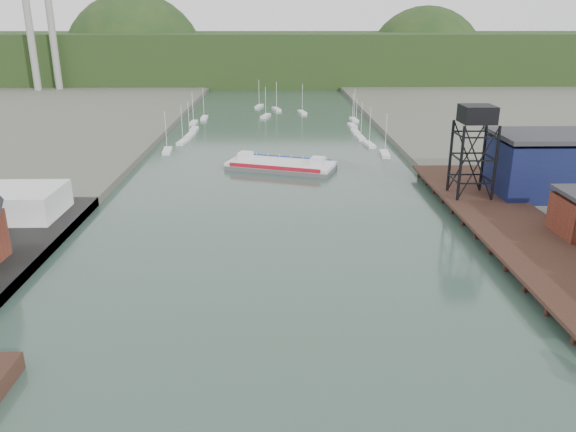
{
  "coord_description": "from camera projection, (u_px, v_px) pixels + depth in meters",
  "views": [
    {
      "loc": [
        0.34,
        -37.95,
        31.6
      ],
      "look_at": [
        2.08,
        41.73,
        4.0
      ],
      "focal_mm": 35.0,
      "sensor_mm": 36.0,
      "label": 1
    }
  ],
  "objects": [
    {
      "name": "distant_hills",
      "position": [
        268.0,
        60.0,
        327.4
      ],
      "size": [
        500.0,
        120.0,
        80.0
      ],
      "color": "#193316",
      "rests_on": "ground"
    },
    {
      "name": "white_shed",
      "position": [
        4.0,
        202.0,
        91.25
      ],
      "size": [
        18.0,
        12.0,
        4.5
      ],
      "primitive_type": "cube",
      "color": "silver",
      "rests_on": "west_quay"
    },
    {
      "name": "lift_tower",
      "position": [
        477.0,
        120.0,
        96.58
      ],
      "size": [
        6.5,
        6.5,
        16.0
      ],
      "color": "black",
      "rests_on": "east_pier"
    },
    {
      "name": "chain_ferry",
      "position": [
        281.0,
        165.0,
        126.78
      ],
      "size": [
        25.66,
        16.84,
        3.43
      ],
      "rotation": [
        0.0,
        0.0,
        -0.33
      ],
      "color": "#535356",
      "rests_on": "ground"
    },
    {
      "name": "ground",
      "position": [
        274.0,
        428.0,
        46.18
      ],
      "size": [
        600.0,
        600.0,
        0.0
      ],
      "primitive_type": "plane",
      "color": "#294038",
      "rests_on": "ground"
    },
    {
      "name": "blue_shed",
      "position": [
        550.0,
        165.0,
        101.59
      ],
      "size": [
        20.5,
        14.5,
        11.3
      ],
      "color": "black",
      "rests_on": "east_land"
    },
    {
      "name": "marina_sailboats",
      "position": [
        275.0,
        127.0,
        176.88
      ],
      "size": [
        57.71,
        92.65,
        0.9
      ],
      "color": "silver",
      "rests_on": "ground"
    },
    {
      "name": "smokestacks",
      "position": [
        40.0,
        26.0,
        253.83
      ],
      "size": [
        11.2,
        8.2,
        60.0
      ],
      "color": "gray",
      "rests_on": "ground"
    },
    {
      "name": "east_pier",
      "position": [
        508.0,
        220.0,
        88.84
      ],
      "size": [
        14.0,
        70.0,
        2.45
      ],
      "color": "black",
      "rests_on": "ground"
    }
  ]
}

